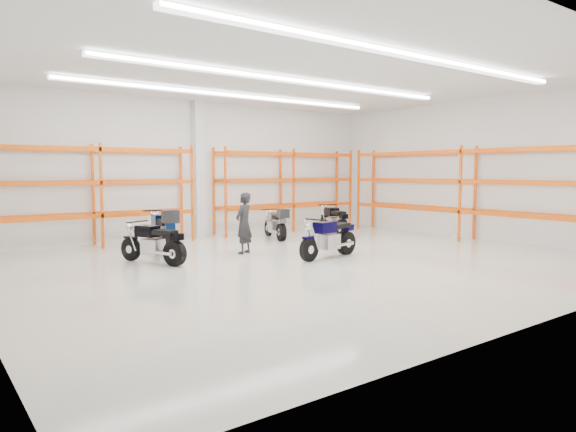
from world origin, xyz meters
TOP-DOWN VIEW (x-y plane):
  - ground at (0.00, 0.00)m, footprint 14.00×14.00m
  - room_shell at (0.00, 0.03)m, footprint 14.02×12.02m
  - motorcycle_main at (0.82, 0.09)m, footprint 2.08×0.70m
  - motorcycle_back_a at (-3.13, 1.91)m, footprint 0.98×1.92m
  - motorcycle_back_b at (-2.37, 3.22)m, footprint 0.87×2.38m
  - motorcycle_back_c at (1.73, 3.80)m, footprint 0.88×1.96m
  - motorcycle_back_d at (3.91, 3.44)m, footprint 0.93×2.05m
  - standing_man at (-0.63, 1.95)m, footprint 0.71×0.62m
  - structural_column at (0.00, 5.82)m, footprint 0.32×0.32m
  - pallet_racking_back_left at (-3.40, 5.48)m, footprint 5.67×0.87m
  - pallet_racking_back_right at (3.40, 5.48)m, footprint 5.67×0.87m
  - pallet_racking_side at (6.48, 0.00)m, footprint 0.87×9.07m

SIDE VIEW (x-z plane):
  - ground at x=0.00m, z-range 0.00..0.00m
  - motorcycle_back_a at x=-3.13m, z-range -0.03..0.96m
  - motorcycle_main at x=0.82m, z-range -0.03..0.99m
  - motorcycle_back_d at x=3.91m, z-range -0.03..1.00m
  - motorcycle_back_c at x=1.73m, z-range -0.02..1.00m
  - motorcycle_back_b at x=-2.37m, z-range -0.03..1.20m
  - standing_man at x=-0.63m, z-range 0.00..1.63m
  - pallet_racking_back_left at x=-3.40m, z-range 0.29..3.29m
  - pallet_racking_back_right at x=3.40m, z-range 0.29..3.29m
  - pallet_racking_side at x=6.48m, z-range 0.31..3.31m
  - structural_column at x=0.00m, z-range 0.00..4.50m
  - room_shell at x=0.00m, z-range 1.03..5.54m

